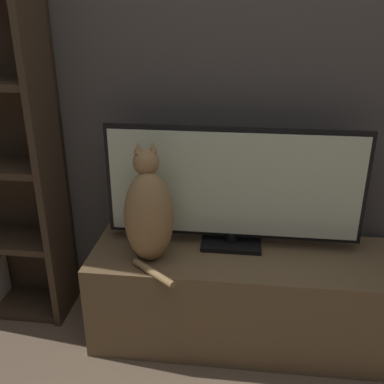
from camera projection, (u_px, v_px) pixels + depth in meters
The scene contains 4 objects.
wall_back at pixel (255, 34), 1.81m from camera, with size 4.80×0.05×2.60m.
tv_stand at pixel (242, 296), 2.00m from camera, with size 1.32×0.44×0.43m.
tv at pixel (233, 187), 1.88m from camera, with size 1.08×0.16×0.53m.
cat at pixel (149, 213), 1.80m from camera, with size 0.26×0.32×0.50m.
Camera 1 is at (-0.03, -0.71, 1.42)m, focal length 42.00 mm.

